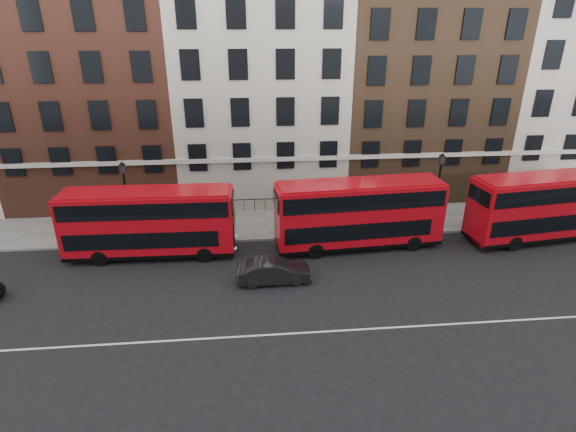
{
  "coord_description": "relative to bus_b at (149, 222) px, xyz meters",
  "views": [
    {
      "loc": [
        -1.19,
        -19.08,
        13.46
      ],
      "look_at": [
        1.04,
        5.0,
        3.0
      ],
      "focal_mm": 28.0,
      "sensor_mm": 36.0,
      "label": 1
    }
  ],
  "objects": [
    {
      "name": "ground",
      "position": [
        7.34,
        -6.52,
        -2.31
      ],
      "size": [
        120.0,
        120.0,
        0.0
      ],
      "primitive_type": "plane",
      "color": "black",
      "rests_on": "ground"
    },
    {
      "name": "pavement",
      "position": [
        7.34,
        3.98,
        -2.24
      ],
      "size": [
        80.0,
        5.0,
        0.15
      ],
      "primitive_type": "cube",
      "color": "gray",
      "rests_on": "ground"
    },
    {
      "name": "kerb",
      "position": [
        7.34,
        1.48,
        -2.23
      ],
      "size": [
        80.0,
        0.3,
        0.16
      ],
      "primitive_type": "cube",
      "color": "gray",
      "rests_on": "ground"
    },
    {
      "name": "road_centre_line",
      "position": [
        7.34,
        -8.52,
        -2.31
      ],
      "size": [
        70.0,
        0.12,
        0.01
      ],
      "primitive_type": "cube",
      "color": "white",
      "rests_on": "ground"
    },
    {
      "name": "building_terrace",
      "position": [
        7.03,
        11.36,
        7.93
      ],
      "size": [
        64.0,
        11.95,
        22.0
      ],
      "color": "beige",
      "rests_on": "ground"
    },
    {
      "name": "bus_b",
      "position": [
        0.0,
        0.0,
        0.0
      ],
      "size": [
        10.32,
        2.7,
        4.31
      ],
      "rotation": [
        0.0,
        0.0,
        -0.02
      ],
      "color": "red",
      "rests_on": "ground"
    },
    {
      "name": "bus_c",
      "position": [
        12.99,
        -0.0,
        0.07
      ],
      "size": [
        10.71,
        3.28,
        4.44
      ],
      "rotation": [
        0.0,
        0.0,
        0.07
      ],
      "color": "red",
      "rests_on": "ground"
    },
    {
      "name": "bus_d",
      "position": [
        25.71,
        -0.0,
        0.1
      ],
      "size": [
        10.92,
        3.85,
        4.49
      ],
      "rotation": [
        0.0,
        0.0,
        0.12
      ],
      "color": "red",
      "rests_on": "ground"
    },
    {
      "name": "car_front",
      "position": [
        7.37,
        -3.84,
        -1.63
      ],
      "size": [
        4.18,
        1.57,
        1.36
      ],
      "primitive_type": "imported",
      "rotation": [
        0.0,
        0.0,
        1.6
      ],
      "color": "black",
      "rests_on": "ground"
    },
    {
      "name": "lamp_post_left",
      "position": [
        -1.72,
        2.31,
        0.77
      ],
      "size": [
        0.44,
        0.44,
        5.33
      ],
      "color": "black",
      "rests_on": "pavement"
    },
    {
      "name": "lamp_post_right",
      "position": [
        19.1,
        2.38,
        0.77
      ],
      "size": [
        0.44,
        0.44,
        5.33
      ],
      "color": "black",
      "rests_on": "pavement"
    },
    {
      "name": "iron_railings",
      "position": [
        7.34,
        6.18,
        -1.66
      ],
      "size": [
        6.6,
        0.06,
        1.0
      ],
      "primitive_type": null,
      "color": "black",
      "rests_on": "pavement"
    }
  ]
}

